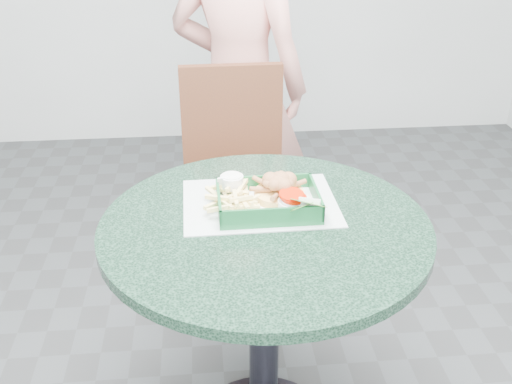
{
  "coord_description": "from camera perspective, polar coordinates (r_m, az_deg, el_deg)",
  "views": [
    {
      "loc": [
        -0.15,
        -1.3,
        1.54
      ],
      "look_at": [
        -0.01,
        0.1,
        0.8
      ],
      "focal_mm": 42.0,
      "sensor_mm": 36.0,
      "label": 1
    }
  ],
  "objects": [
    {
      "name": "cafe_table",
      "position": [
        1.62,
        0.82,
        -8.65
      ],
      "size": [
        0.84,
        0.84,
        0.75
      ],
      "color": "black",
      "rests_on": "floor"
    },
    {
      "name": "dining_chair",
      "position": [
        2.32,
        -2.1,
        1.9
      ],
      "size": [
        0.39,
        0.39,
        0.93
      ],
      "rotation": [
        0.0,
        0.0,
        0.02
      ],
      "color": "#452B16",
      "rests_on": "floor"
    },
    {
      "name": "diner_person",
      "position": [
        2.48,
        -1.68,
        10.84
      ],
      "size": [
        0.71,
        0.61,
        1.65
      ],
      "primitive_type": "imported",
      "rotation": [
        0.0,
        0.0,
        2.72
      ],
      "color": "tan",
      "rests_on": "floor"
    },
    {
      "name": "placemat",
      "position": [
        1.61,
        0.37,
        -1.65
      ],
      "size": [
        0.41,
        0.31,
        0.0
      ],
      "primitive_type": "cube",
      "rotation": [
        0.0,
        0.0,
        0.02
      ],
      "color": "silver",
      "rests_on": "cafe_table"
    },
    {
      "name": "food_basket",
      "position": [
        1.57,
        1.13,
        -1.83
      ],
      "size": [
        0.26,
        0.19,
        0.05
      ],
      "rotation": [
        0.0,
        0.0,
        0.01
      ],
      "color": "#14582B",
      "rests_on": "placemat"
    },
    {
      "name": "crab_sandwich",
      "position": [
        1.59,
        2.23,
        -0.11
      ],
      "size": [
        0.13,
        0.13,
        0.08
      ],
      "rotation": [
        0.0,
        0.0,
        -0.13
      ],
      "color": "#F1B45F",
      "rests_on": "food_basket"
    },
    {
      "name": "fries_pile",
      "position": [
        1.58,
        -2.38,
        -0.79
      ],
      "size": [
        0.17,
        0.17,
        0.05
      ],
      "primitive_type": null,
      "rotation": [
        0.0,
        0.0,
        -0.4
      ],
      "color": "#FFE183",
      "rests_on": "food_basket"
    },
    {
      "name": "sauce_ramekin",
      "position": [
        1.62,
        -2.27,
        0.46
      ],
      "size": [
        0.06,
        0.06,
        0.04
      ],
      "rotation": [
        0.0,
        0.0,
        -0.11
      ],
      "color": "white",
      "rests_on": "food_basket"
    },
    {
      "name": "garnish_cup",
      "position": [
        1.53,
        3.82,
        -1.67
      ],
      "size": [
        0.11,
        0.11,
        0.05
      ],
      "rotation": [
        0.0,
        0.0,
        0.28
      ],
      "color": "white",
      "rests_on": "food_basket"
    }
  ]
}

